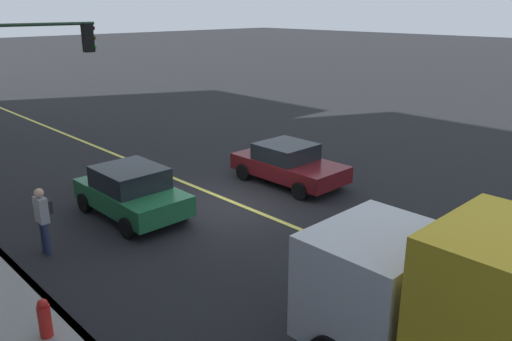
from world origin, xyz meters
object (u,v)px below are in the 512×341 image
car_green (131,191)px  car_maroon (288,163)px  pedestrian_with_backpack (43,216)px  traffic_light_mast (1,78)px  fire_hydrant (45,322)px

car_green → car_maroon: (-1.24, -5.60, -0.05)m
car_maroon → pedestrian_with_backpack: 8.51m
traffic_light_mast → fire_hydrant: size_ratio=6.21×
car_maroon → traffic_light_mast: 9.52m
car_maroon → fire_hydrant: (-3.03, 9.96, -0.26)m
car_maroon → traffic_light_mast: traffic_light_mast is taller
car_green → fire_hydrant: 6.12m
car_maroon → traffic_light_mast: bearing=61.3°
fire_hydrant → car_maroon: bearing=-73.1°
car_green → car_maroon: car_green is taller
car_green → traffic_light_mast: (3.04, 2.22, 3.28)m
car_maroon → traffic_light_mast: size_ratio=0.71×
car_green → car_maroon: bearing=-102.5°
car_maroon → car_green: bearing=77.5°
traffic_light_mast → fire_hydrant: (-7.31, 2.15, -3.59)m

